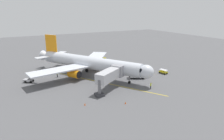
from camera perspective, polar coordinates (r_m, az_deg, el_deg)
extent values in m
plane|color=#565659|center=(62.14, -5.63, -1.31)|extent=(220.00, 220.00, 0.00)
cube|color=yellow|center=(56.11, -4.17, -3.30)|extent=(21.12, 34.22, 0.01)
cylinder|color=silver|center=(60.17, -6.60, 2.12)|extent=(21.02, 30.97, 3.80)
ellipsoid|color=silver|center=(51.73, 9.81, -0.49)|extent=(5.17, 5.30, 3.61)
cone|color=silver|center=(72.52, -18.46, 3.91)|extent=(4.48, 4.35, 3.42)
cube|color=black|center=(52.05, 8.40, 0.32)|extent=(3.59, 3.05, 0.90)
cube|color=silver|center=(69.13, -4.86, 3.61)|extent=(14.32, 16.80, 0.36)
cylinder|color=orange|center=(65.82, -4.24, 1.59)|extent=(3.74, 4.10, 2.30)
cylinder|color=black|center=(64.88, -2.96, 1.39)|extent=(1.89, 1.27, 2.10)
cube|color=silver|center=(56.52, -14.78, 0.05)|extent=(17.68, 7.95, 0.36)
cylinder|color=orange|center=(57.05, -10.81, -1.10)|extent=(3.74, 4.10, 2.30)
cylinder|color=black|center=(55.96, -9.45, -1.39)|extent=(1.89, 1.27, 2.10)
cube|color=orange|center=(69.60, -17.09, 6.71)|extent=(2.82, 4.28, 7.20)
cube|color=silver|center=(72.15, -14.86, 4.64)|extent=(5.98, 6.43, 0.24)
cube|color=silver|center=(67.91, -18.64, 3.57)|extent=(6.78, 3.83, 0.24)
cylinder|color=slate|center=(54.17, 5.04, -2.13)|extent=(0.24, 0.24, 2.77)
cylinder|color=black|center=(54.64, 5.00, -3.51)|extent=(0.75, 0.83, 0.70)
cylinder|color=slate|center=(64.49, -7.31, 1.11)|extent=(0.24, 0.24, 2.77)
cylinder|color=black|center=(64.88, -7.26, -0.06)|extent=(0.96, 1.17, 1.10)
cylinder|color=slate|center=(60.63, -10.28, -0.06)|extent=(0.24, 0.24, 2.77)
cylinder|color=black|center=(61.04, -10.21, -1.30)|extent=(0.96, 1.17, 1.10)
cube|color=#B7B7BC|center=(49.14, -0.79, -1.42)|extent=(9.03, 6.92, 2.50)
cube|color=gray|center=(52.87, 1.72, -0.09)|extent=(4.06, 4.19, 3.00)
cylinder|color=slate|center=(46.26, -3.66, -5.23)|extent=(0.70, 0.70, 3.90)
cube|color=#333338|center=(46.91, -3.62, -7.10)|extent=(2.00, 2.00, 0.60)
cylinder|color=#23232D|center=(59.20, 9.99, -1.98)|extent=(0.26, 0.26, 0.88)
cube|color=#D8EA19|center=(58.97, 10.03, -1.30)|extent=(0.45, 0.40, 0.60)
cube|color=silver|center=(58.97, 10.03, -1.30)|extent=(0.47, 0.42, 0.10)
sphere|color=beige|center=(58.84, 10.05, -0.91)|extent=(0.22, 0.22, 0.22)
cylinder|color=#23232D|center=(61.56, -15.46, -1.61)|extent=(0.26, 0.26, 0.88)
cube|color=#D8EA19|center=(61.34, -15.51, -0.95)|extent=(0.44, 0.37, 0.60)
cube|color=silver|center=(61.34, -15.51, -0.95)|extent=(0.47, 0.38, 0.10)
sphere|color=#9E7051|center=(61.22, -15.54, -0.58)|extent=(0.22, 0.22, 0.22)
cylinder|color=#23232D|center=(51.60, 11.05, -4.92)|extent=(0.26, 0.26, 0.88)
cube|color=#D8EA19|center=(51.34, 11.10, -4.16)|extent=(0.45, 0.40, 0.60)
cube|color=silver|center=(51.34, 11.10, -4.16)|extent=(0.47, 0.42, 0.10)
sphere|color=brown|center=(51.19, 11.13, -3.72)|extent=(0.22, 0.22, 0.22)
cube|color=#9E9EA3|center=(59.97, -23.08, -2.70)|extent=(2.66, 2.46, 0.60)
cube|color=black|center=(58.96, -21.80, -1.95)|extent=(3.63, 2.82, 1.61)
cylinder|color=black|center=(60.08, -21.79, -2.81)|extent=(0.67, 0.56, 0.64)
cylinder|color=black|center=(58.99, -22.34, -3.23)|extent=(0.67, 0.56, 0.64)
cylinder|color=black|center=(60.76, -23.05, -2.75)|extent=(0.67, 0.56, 0.64)
cylinder|color=black|center=(59.69, -23.62, -3.16)|extent=(0.67, 0.56, 0.64)
cube|color=yellow|center=(76.68, -2.59, 3.08)|extent=(2.51, 2.45, 1.20)
cube|color=black|center=(76.27, -2.15, 3.16)|extent=(1.53, 1.04, 0.70)
cube|color=silver|center=(77.59, -3.82, 3.61)|extent=(3.60, 4.11, 2.20)
cylinder|color=black|center=(77.23, -2.17, 2.73)|extent=(0.66, 0.84, 0.84)
cylinder|color=black|center=(76.16, -2.69, 2.52)|extent=(0.66, 0.84, 0.84)
cylinder|color=black|center=(78.92, -4.15, 3.01)|extent=(0.66, 0.84, 0.84)
cylinder|color=black|center=(77.87, -4.68, 2.80)|extent=(0.66, 0.84, 0.84)
cube|color=yellow|center=(64.77, 14.55, -0.51)|extent=(1.90, 2.83, 0.24)
cube|color=silver|center=(64.58, 14.59, 0.06)|extent=(1.90, 2.83, 0.08)
cylinder|color=slate|center=(64.50, 15.76, -0.30)|extent=(0.06, 0.06, 0.55)
cylinder|color=slate|center=(63.51, 15.12, -0.52)|extent=(0.06, 0.06, 0.55)
cylinder|color=slate|center=(65.80, 14.05, 0.17)|extent=(0.06, 0.06, 0.55)
cylinder|color=slate|center=(64.83, 13.40, -0.03)|extent=(0.06, 0.06, 0.55)
cylinder|color=black|center=(64.87, 15.54, -0.87)|extent=(0.33, 0.48, 0.44)
cylinder|color=black|center=(63.84, 14.87, -1.11)|extent=(0.33, 0.48, 0.44)
cylinder|color=black|center=(65.90, 14.19, -0.49)|extent=(0.33, 0.48, 0.44)
cylinder|color=black|center=(64.88, 13.51, -0.71)|extent=(0.33, 0.48, 0.44)
cube|color=black|center=(58.95, 8.63, -1.40)|extent=(2.44, 2.51, 1.20)
cube|color=black|center=(58.96, 9.32, -1.23)|extent=(1.02, 1.53, 0.70)
cube|color=silver|center=(58.63, 6.76, -0.91)|extent=(4.11, 3.58, 2.20)
cylinder|color=black|center=(59.77, 8.79, -1.76)|extent=(0.85, 0.65, 0.84)
cylinder|color=black|center=(58.55, 8.91, -2.16)|extent=(0.85, 0.65, 0.84)
cylinder|color=black|center=(59.53, 5.72, -1.71)|extent=(0.85, 0.65, 0.84)
cylinder|color=black|center=(58.30, 5.78, -2.12)|extent=(0.85, 0.65, 0.84)
cone|color=#F2590F|center=(42.87, -7.81, -9.70)|extent=(0.32, 0.32, 0.55)
cone|color=#F2590F|center=(61.07, 4.34, -1.34)|extent=(0.32, 0.32, 0.55)
cone|color=#F2590F|center=(43.18, 3.89, -9.37)|extent=(0.32, 0.32, 0.55)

